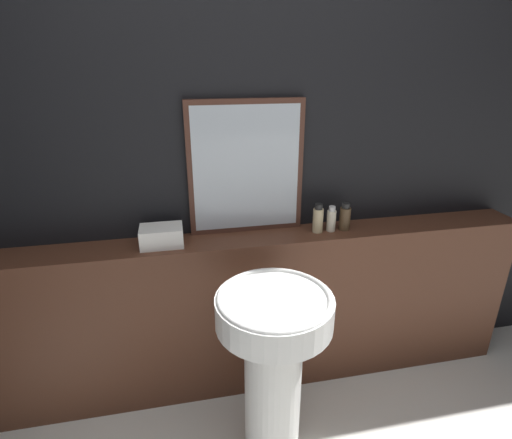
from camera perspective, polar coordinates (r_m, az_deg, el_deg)
wall_back at (r=1.99m, az=-0.11°, el=8.69°), size 8.00×0.06×2.50m
vanity_counter at (r=2.20m, az=0.66°, el=-13.02°), size 2.83×0.22×0.89m
pedestal_sink at (r=1.77m, az=2.49°, el=-19.19°), size 0.47×0.47×0.85m
mirror at (r=1.95m, az=-1.42°, el=7.31°), size 0.57×0.03×0.65m
towel_stack at (r=1.93m, az=-13.33°, el=-2.31°), size 0.20×0.14×0.09m
shampoo_bottle at (r=2.03m, az=8.85°, el=0.07°), size 0.05×0.05×0.15m
conditioner_bottle at (r=2.06m, az=10.71°, el=-0.00°), size 0.05×0.05×0.13m
lotion_bottle at (r=2.09m, az=12.59°, el=0.29°), size 0.06×0.06×0.14m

